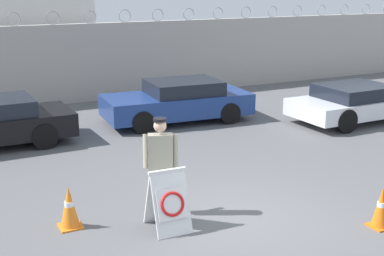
# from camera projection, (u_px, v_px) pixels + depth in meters

# --- Properties ---
(ground_plane) EXTENTS (90.00, 90.00, 0.00)m
(ground_plane) POSITION_uv_depth(u_px,v_px,m) (237.00, 219.00, 9.83)
(ground_plane) COLOR #5B5B5E
(perimeter_wall) EXTENTS (36.00, 0.30, 3.26)m
(perimeter_wall) POSITION_uv_depth(u_px,v_px,m) (74.00, 63.00, 19.05)
(perimeter_wall) COLOR #ADA8A0
(perimeter_wall) RESTS_ON ground_plane
(barricade_sign) EXTENTS (0.68, 0.81, 1.10)m
(barricade_sign) POSITION_uv_depth(u_px,v_px,m) (169.00, 200.00, 9.29)
(barricade_sign) COLOR white
(barricade_sign) RESTS_ON ground_plane
(security_guard) EXTENTS (0.63, 0.57, 1.84)m
(security_guard) POSITION_uv_depth(u_px,v_px,m) (161.00, 160.00, 9.83)
(security_guard) COLOR #232838
(security_guard) RESTS_ON ground_plane
(traffic_cone_near) EXTENTS (0.37, 0.37, 0.75)m
(traffic_cone_near) POSITION_uv_depth(u_px,v_px,m) (381.00, 208.00, 9.42)
(traffic_cone_near) COLOR orange
(traffic_cone_near) RESTS_ON ground_plane
(traffic_cone_mid) EXTENTS (0.40, 0.40, 0.77)m
(traffic_cone_mid) POSITION_uv_depth(u_px,v_px,m) (69.00, 207.00, 9.41)
(traffic_cone_mid) COLOR orange
(traffic_cone_mid) RESTS_ON ground_plane
(parked_car_rear_sedan) EXTENTS (4.63, 2.24, 1.28)m
(parked_car_rear_sedan) POSITION_uv_depth(u_px,v_px,m) (178.00, 101.00, 16.59)
(parked_car_rear_sedan) COLOR black
(parked_car_rear_sedan) RESTS_ON ground_plane
(parked_car_far_side) EXTENTS (4.42, 2.08, 1.15)m
(parked_car_far_side) POSITION_uv_depth(u_px,v_px,m) (358.00, 102.00, 16.66)
(parked_car_far_side) COLOR black
(parked_car_far_side) RESTS_ON ground_plane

